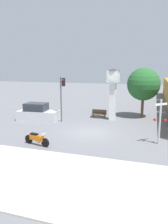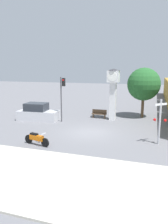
# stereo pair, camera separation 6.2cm
# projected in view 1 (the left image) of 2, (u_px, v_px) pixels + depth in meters

# --- Properties ---
(ground_plane) EXTENTS (120.00, 120.00, 0.00)m
(ground_plane) POSITION_uv_depth(u_px,v_px,m) (90.00, 132.00, 18.51)
(ground_plane) COLOR slate
(sidewalk_strip) EXTENTS (36.00, 6.00, 0.10)m
(sidewalk_strip) POSITION_uv_depth(u_px,v_px,m) (44.00, 176.00, 10.89)
(sidewalk_strip) COLOR #BCB7A8
(sidewalk_strip) RESTS_ON ground_plane
(motorcycle) EXTENTS (2.13, 0.64, 0.95)m
(motorcycle) POSITION_uv_depth(u_px,v_px,m) (37.00, 139.00, 15.35)
(motorcycle) COLOR black
(motorcycle) RESTS_ON ground_plane
(clock_tower) EXTENTS (1.40, 1.40, 5.31)m
(clock_tower) POSITION_uv_depth(u_px,v_px,m) (113.00, 86.00, 22.45)
(clock_tower) COLOR white
(clock_tower) RESTS_ON ground_plane
(traffic_light) EXTENTS (0.50, 0.35, 4.51)m
(traffic_light) POSITION_uv_depth(u_px,v_px,m) (62.00, 91.00, 21.64)
(traffic_light) COLOR #47474C
(traffic_light) RESTS_ON ground_plane
(railroad_crossing_signal) EXTENTS (0.90, 0.82, 3.24)m
(railroad_crossing_signal) POSITION_uv_depth(u_px,v_px,m) (160.00, 120.00, 15.33)
(railroad_crossing_signal) COLOR #B7B7BC
(railroad_crossing_signal) RESTS_ON ground_plane
(street_tree) EXTENTS (3.53, 3.53, 5.43)m
(street_tree) POSITION_uv_depth(u_px,v_px,m) (143.00, 84.00, 23.51)
(street_tree) COLOR brown
(street_tree) RESTS_ON ground_plane
(bench) EXTENTS (1.60, 0.44, 0.92)m
(bench) POSITION_uv_depth(u_px,v_px,m) (99.00, 114.00, 23.80)
(bench) COLOR brown
(bench) RESTS_ON ground_plane
(parked_car) EXTENTS (4.33, 2.13, 1.80)m
(parked_car) POSITION_uv_depth(u_px,v_px,m) (38.00, 113.00, 22.80)
(parked_car) COLOR silver
(parked_car) RESTS_ON ground_plane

